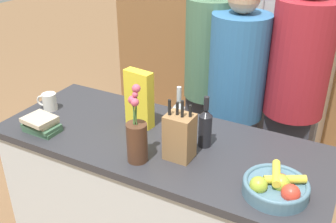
% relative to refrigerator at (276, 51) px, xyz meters
% --- Properties ---
extents(kitchen_island, '(1.74, 0.70, 0.90)m').
position_rel_refrigerator_xyz_m(kitchen_island, '(-0.22, -1.43, -0.54)').
color(kitchen_island, silver).
rests_on(kitchen_island, ground_plane).
extents(refrigerator, '(0.85, 0.62, 1.98)m').
position_rel_refrigerator_xyz_m(refrigerator, '(0.00, 0.00, 0.00)').
color(refrigerator, '#B7B7BC').
rests_on(refrigerator, ground_plane).
extents(fruit_bowl, '(0.27, 0.27, 0.11)m').
position_rel_refrigerator_xyz_m(fruit_bowl, '(0.42, -1.59, -0.04)').
color(fruit_bowl, slate).
rests_on(fruit_bowl, kitchen_island).
extents(knife_block, '(0.13, 0.11, 0.31)m').
position_rel_refrigerator_xyz_m(knife_block, '(-0.06, -1.53, 0.03)').
color(knife_block, olive).
rests_on(knife_block, kitchen_island).
extents(flower_vase, '(0.10, 0.10, 0.38)m').
position_rel_refrigerator_xyz_m(flower_vase, '(-0.22, -1.65, 0.04)').
color(flower_vase, '#4C2D1E').
rests_on(flower_vase, kitchen_island).
extents(cereal_box, '(0.16, 0.08, 0.31)m').
position_rel_refrigerator_xyz_m(cereal_box, '(-0.39, -1.35, 0.07)').
color(cereal_box, yellow).
rests_on(cereal_box, kitchen_island).
extents(coffee_mug, '(0.12, 0.08, 0.10)m').
position_rel_refrigerator_xyz_m(coffee_mug, '(-0.96, -1.45, -0.03)').
color(coffee_mug, silver).
rests_on(coffee_mug, kitchen_island).
extents(book_stack, '(0.20, 0.15, 0.09)m').
position_rel_refrigerator_xyz_m(book_stack, '(-0.82, -1.66, -0.04)').
color(book_stack, '#3D6047').
rests_on(book_stack, kitchen_island).
extents(bottle_oil, '(0.07, 0.07, 0.27)m').
position_rel_refrigerator_xyz_m(bottle_oil, '(0.00, -1.38, 0.02)').
color(bottle_oil, black).
rests_on(bottle_oil, kitchen_island).
extents(bottle_vinegar, '(0.06, 0.06, 0.29)m').
position_rel_refrigerator_xyz_m(bottle_vinegar, '(-0.14, -1.38, 0.03)').
color(bottle_vinegar, '#B2BCC1').
rests_on(bottle_vinegar, kitchen_island).
extents(person_at_sink, '(0.33, 0.33, 1.66)m').
position_rel_refrigerator_xyz_m(person_at_sink, '(-0.30, -0.60, -0.06)').
color(person_at_sink, '#383842').
rests_on(person_at_sink, ground_plane).
extents(person_in_blue, '(0.35, 0.35, 1.61)m').
position_rel_refrigerator_xyz_m(person_in_blue, '(-0.05, -0.75, -0.09)').
color(person_in_blue, '#383842').
rests_on(person_in_blue, ground_plane).
extents(person_in_red_tee, '(0.36, 0.36, 1.72)m').
position_rel_refrigerator_xyz_m(person_in_red_tee, '(0.28, -0.65, -0.02)').
color(person_in_red_tee, '#383842').
rests_on(person_in_red_tee, ground_plane).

